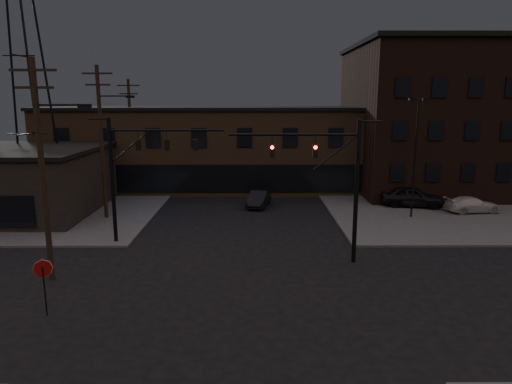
# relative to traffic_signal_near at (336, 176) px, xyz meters

# --- Properties ---
(ground) EXTENTS (140.00, 140.00, 0.00)m
(ground) POSITION_rel_traffic_signal_near_xyz_m (-5.36, -4.50, -4.93)
(ground) COLOR black
(ground) RESTS_ON ground
(sidewalk_ne) EXTENTS (30.00, 30.00, 0.15)m
(sidewalk_ne) POSITION_rel_traffic_signal_near_xyz_m (16.64, 17.50, -4.86)
(sidewalk_ne) COLOR #474744
(sidewalk_ne) RESTS_ON ground
(sidewalk_nw) EXTENTS (30.00, 30.00, 0.15)m
(sidewalk_nw) POSITION_rel_traffic_signal_near_xyz_m (-27.36, 17.50, -4.86)
(sidewalk_nw) COLOR #474744
(sidewalk_nw) RESTS_ON ground
(building_row) EXTENTS (40.00, 12.00, 8.00)m
(building_row) POSITION_rel_traffic_signal_near_xyz_m (-5.36, 23.50, -0.93)
(building_row) COLOR brown
(building_row) RESTS_ON ground
(building_right) EXTENTS (22.00, 16.00, 14.00)m
(building_right) POSITION_rel_traffic_signal_near_xyz_m (16.64, 21.50, 2.07)
(building_right) COLOR black
(building_right) RESTS_ON ground
(traffic_signal_near) EXTENTS (7.12, 0.24, 8.00)m
(traffic_signal_near) POSITION_rel_traffic_signal_near_xyz_m (0.00, 0.00, 0.00)
(traffic_signal_near) COLOR black
(traffic_signal_near) RESTS_ON ground
(traffic_signal_far) EXTENTS (7.12, 0.24, 8.00)m
(traffic_signal_far) POSITION_rel_traffic_signal_near_xyz_m (-12.07, 3.50, 0.08)
(traffic_signal_far) COLOR black
(traffic_signal_far) RESTS_ON ground
(stop_sign) EXTENTS (0.72, 0.33, 2.48)m
(stop_sign) POSITION_rel_traffic_signal_near_xyz_m (-13.36, -6.49, -3.09)
(stop_sign) COLOR black
(stop_sign) RESTS_ON ground
(utility_pole_near) EXTENTS (3.70, 0.28, 11.00)m
(utility_pole_near) POSITION_rel_traffic_signal_near_xyz_m (-14.79, -2.50, 0.94)
(utility_pole_near) COLOR black
(utility_pole_near) RESTS_ON ground
(utility_pole_mid) EXTENTS (3.70, 0.28, 11.50)m
(utility_pole_mid) POSITION_rel_traffic_signal_near_xyz_m (-15.79, 9.50, 1.19)
(utility_pole_mid) COLOR black
(utility_pole_mid) RESTS_ON ground
(utility_pole_far) EXTENTS (2.20, 0.28, 11.00)m
(utility_pole_far) POSITION_rel_traffic_signal_near_xyz_m (-16.86, 21.50, 0.85)
(utility_pole_far) COLOR black
(utility_pole_far) RESTS_ON ground
(transmission_tower) EXTENTS (7.00, 7.00, 25.00)m
(transmission_tower) POSITION_rel_traffic_signal_near_xyz_m (-23.36, 13.50, 7.57)
(transmission_tower) COLOR black
(transmission_tower) RESTS_ON ground
(lot_light_a) EXTENTS (1.50, 0.28, 9.14)m
(lot_light_a) POSITION_rel_traffic_signal_near_xyz_m (7.64, 9.50, 0.58)
(lot_light_a) COLOR black
(lot_light_a) RESTS_ON ground
(lot_light_b) EXTENTS (1.50, 0.28, 9.14)m
(lot_light_b) POSITION_rel_traffic_signal_near_xyz_m (13.64, 14.50, 0.58)
(lot_light_b) COLOR black
(lot_light_b) RESTS_ON ground
(parked_car_lot_a) EXTENTS (5.40, 3.16, 1.72)m
(parked_car_lot_a) POSITION_rel_traffic_signal_near_xyz_m (8.85, 12.97, -3.92)
(parked_car_lot_a) COLOR black
(parked_car_lot_a) RESTS_ON sidewalk_ne
(parked_car_lot_b) EXTENTS (4.42, 2.13, 1.24)m
(parked_car_lot_b) POSITION_rel_traffic_signal_near_xyz_m (13.04, 10.97, -4.16)
(parked_car_lot_b) COLOR silver
(parked_car_lot_b) RESTS_ON sidewalk_ne
(car_crossing) EXTENTS (2.27, 4.30, 1.35)m
(car_crossing) POSITION_rel_traffic_signal_near_xyz_m (-4.07, 13.71, -4.26)
(car_crossing) COLOR black
(car_crossing) RESTS_ON ground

